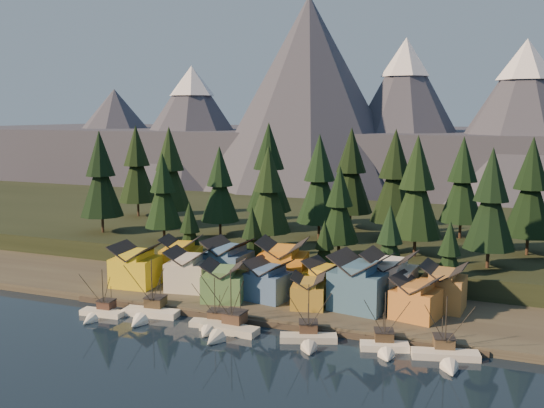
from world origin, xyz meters
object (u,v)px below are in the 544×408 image
at_px(boat_1, 148,306).
at_px(boat_2, 212,319).
at_px(house_back_0, 181,256).
at_px(boat_0, 99,307).
at_px(house_front_0, 136,264).
at_px(boat_5, 385,339).
at_px(boat_3, 226,322).
at_px(house_front_1, 188,269).
at_px(boat_4, 309,332).
at_px(house_back_1, 228,261).
at_px(boat_6, 447,349).

relative_size(boat_1, boat_2, 1.22).
xyz_separation_m(boat_2, house_back_0, (-20.40, 24.31, 4.39)).
relative_size(boat_0, house_back_0, 1.01).
relative_size(boat_0, house_front_0, 1.03).
xyz_separation_m(boat_1, boat_2, (14.04, -0.77, -0.39)).
height_order(boat_0, boat_1, boat_1).
bearing_deg(boat_2, house_front_0, 143.00).
xyz_separation_m(boat_5, house_front_0, (-56.72, 13.13, 4.09)).
distance_m(boat_3, house_front_1, 24.65).
bearing_deg(boat_5, boat_4, 169.54).
bearing_deg(house_front_0, house_back_1, 20.06).
distance_m(boat_4, house_front_0, 46.55).
distance_m(boat_2, boat_5, 31.09).
relative_size(boat_4, house_back_1, 1.11).
relative_size(boat_3, house_front_0, 1.31).
distance_m(boat_3, house_back_0, 35.65).
xyz_separation_m(boat_6, house_back_1, (-48.29, 21.60, 4.71)).
bearing_deg(house_front_1, boat_6, -23.99).
bearing_deg(boat_6, house_back_1, 141.89).
bearing_deg(boat_2, boat_0, 177.41).
relative_size(boat_1, house_front_1, 1.29).
height_order(boat_2, boat_4, boat_4).
bearing_deg(boat_0, house_front_0, 95.49).
xyz_separation_m(boat_1, boat_3, (17.66, -2.52, 0.13)).
height_order(boat_5, house_back_0, house_back_0).
distance_m(boat_2, house_back_0, 32.04).
relative_size(house_front_0, house_back_1, 0.98).
bearing_deg(house_front_0, boat_0, -84.78).
relative_size(house_back_0, house_back_1, 1.00).
bearing_deg(house_back_1, boat_6, -18.45).
bearing_deg(boat_2, boat_5, -6.70).
relative_size(boat_2, boat_4, 0.92).
bearing_deg(house_front_0, boat_1, -52.94).
bearing_deg(house_back_1, boat_0, -116.58).
bearing_deg(boat_1, boat_0, -166.94).
relative_size(boat_0, boat_3, 0.79).
relative_size(boat_1, boat_6, 1.04).
distance_m(boat_6, house_back_1, 53.11).
bearing_deg(house_back_0, boat_4, -45.56).
xyz_separation_m(boat_3, boat_6, (37.17, 2.33, -0.41)).
distance_m(boat_6, house_back_0, 65.76).
bearing_deg(boat_0, boat_6, -1.29).
xyz_separation_m(boat_0, boat_6, (63.74, 2.90, 0.10)).
height_order(house_front_1, house_back_1, house_back_1).
bearing_deg(house_back_1, boat_2, -65.65).
relative_size(boat_4, house_front_1, 1.15).
xyz_separation_m(boat_1, house_back_1, (6.54, 21.41, 4.43)).
height_order(boat_0, house_front_0, house_front_0).
bearing_deg(house_front_1, house_front_0, 178.78).
bearing_deg(house_back_0, boat_5, -37.54).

